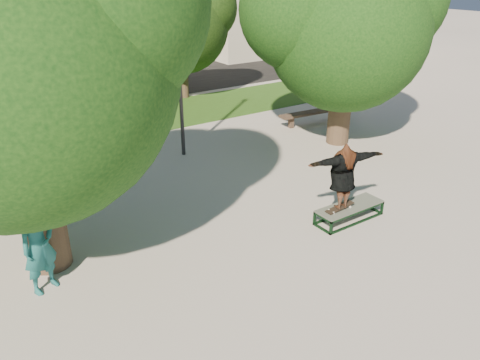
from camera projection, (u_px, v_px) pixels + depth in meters
ground at (245, 226)px, 11.11m from camera, size 120.00×120.00×0.00m
grass_strip at (131, 120)px, 18.77m from camera, size 30.00×4.00×0.02m
asphalt_strip at (62, 91)px, 23.15m from camera, size 40.00×8.00×0.01m
tree_left at (1, 45)px, 7.90m from camera, size 6.96×5.95×7.12m
tree_right at (344, 20)px, 14.75m from camera, size 6.24×5.33×6.51m
bg_tree_mid at (44, 12)px, 17.98m from camera, size 5.76×4.92×6.24m
bg_tree_right at (179, 20)px, 20.63m from camera, size 5.04×4.31×5.43m
lamppost at (179, 57)px, 14.07m from camera, size 0.25×0.15×6.11m
grind_box at (349, 213)px, 11.34m from camera, size 1.80×0.60×0.38m
skater_rig at (343, 176)px, 10.73m from camera, size 2.03×0.93×1.67m
bystander at (38, 246)px, 8.58m from camera, size 0.83×0.70×1.92m
bench at (317, 112)px, 18.29m from camera, size 3.34×0.71×0.51m
car_dark at (37, 91)px, 20.19m from camera, size 1.80×4.57×1.48m
car_grey at (56, 81)px, 21.76m from camera, size 3.44×5.87×1.53m
car_silver_b at (91, 78)px, 22.28m from camera, size 2.59×5.53×1.56m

